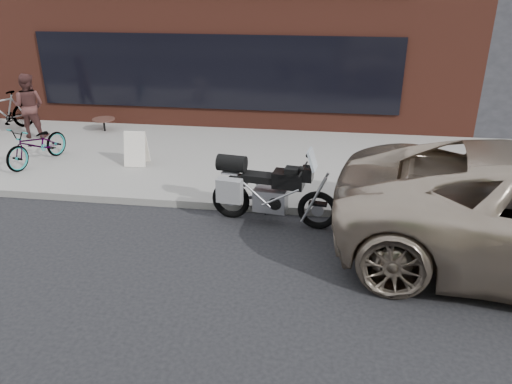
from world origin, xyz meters
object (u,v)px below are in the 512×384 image
Objects in this scene: bicycle_rear at (4,112)px; bicycle_front at (37,144)px; motorcycle at (265,190)px; sandwich_sign at (136,148)px; cafe_table at (103,120)px; cafe_patron_left at (29,106)px.

bicycle_front is at bearing -15.92° from bicycle_rear.
bicycle_front is 3.16m from bicycle_rear.
motorcycle is 1.30× the size of bicycle_rear.
sandwich_sign is at bearing 22.46° from bicycle_front.
cafe_table is 1.89m from cafe_patron_left.
bicycle_front is (-5.47, 1.94, -0.03)m from motorcycle.
bicycle_front is 2.28m from cafe_patron_left.
bicycle_front is 0.97× the size of bicycle_rear.
cafe_table is at bearing 37.75° from bicycle_rear.
cafe_table is 0.36× the size of cafe_patron_left.
bicycle_rear is 2.29× the size of sandwich_sign.
cafe_table is at bearing 96.94° from bicycle_front.
bicycle_front is at bearing 168.48° from motorcycle.
sandwich_sign is (2.25, 0.26, -0.06)m from bicycle_front.
cafe_patron_left is (-6.70, 3.82, 0.35)m from motorcycle.
cafe_table is at bearing -161.55° from cafe_patron_left.
cafe_patron_left reaches higher than sandwich_sign.
bicycle_front is at bearing 117.01° from cafe_patron_left.
motorcycle reaches higher than bicycle_front.
bicycle_rear reaches higher than bicycle_front.
cafe_patron_left reaches higher than bicycle_front.
motorcycle reaches higher than sandwich_sign.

